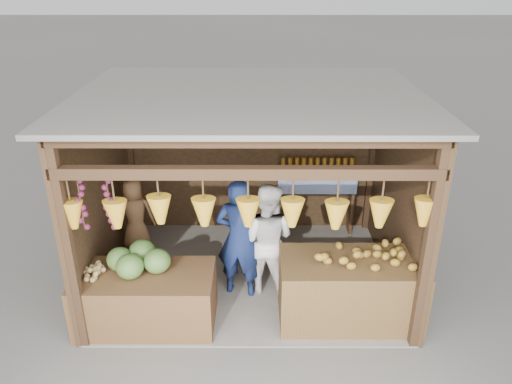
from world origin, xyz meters
TOP-DOWN VIEW (x-y plane):
  - ground at (0.00, 0.00)m, footprint 80.00×80.00m
  - stall_structure at (-0.03, -0.04)m, footprint 4.30×3.30m
  - back_shelf at (1.05, 1.28)m, footprint 1.25×0.32m
  - counter_left at (-1.27, -1.04)m, footprint 1.67×0.85m
  - counter_right at (1.24, -0.95)m, footprint 1.73×0.85m
  - stool at (-1.63, 0.21)m, footprint 0.34×0.34m
  - man_standing at (-0.14, -0.41)m, footprint 0.68×0.52m
  - woman_standing at (0.22, -0.32)m, footprint 0.92×0.81m
  - vendor_seated at (-1.63, 0.21)m, footprint 0.54×0.36m
  - melon_pile at (-1.34, -0.94)m, footprint 1.00×0.50m
  - tanfruit_pile at (-1.88, -1.07)m, footprint 0.34×0.40m
  - mango_pile at (1.34, -0.95)m, footprint 1.40×0.64m

SIDE VIEW (x-z plane):
  - ground at x=0.00m, z-range 0.00..0.00m
  - stool at x=-1.63m, z-range 0.00..0.31m
  - counter_left at x=-1.27m, z-range 0.00..0.71m
  - counter_right at x=1.24m, z-range 0.00..0.86m
  - tanfruit_pile at x=-1.88m, z-range 0.71..0.84m
  - woman_standing at x=0.22m, z-range 0.00..1.58m
  - man_standing at x=-0.14m, z-range 0.00..1.69m
  - vendor_seated at x=-1.63m, z-range 0.31..1.42m
  - back_shelf at x=1.05m, z-range 0.21..1.54m
  - melon_pile at x=-1.34m, z-range 0.71..1.03m
  - mango_pile at x=1.34m, z-range 0.86..1.08m
  - stall_structure at x=-0.03m, z-range 0.34..3.00m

